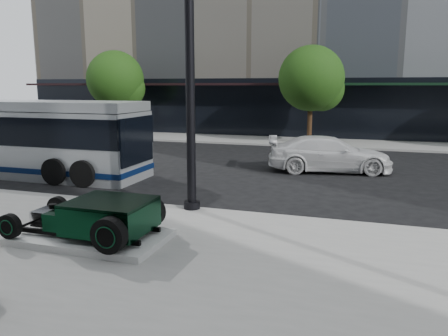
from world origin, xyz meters
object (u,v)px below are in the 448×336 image
(lamppost, at_px, (190,69))
(transit_bus, at_px, (5,136))
(hot_rod, at_px, (102,216))
(white_sedan, at_px, (329,154))

(lamppost, relative_size, transit_bus, 0.68)
(hot_rod, relative_size, lamppost, 0.39)
(lamppost, height_order, transit_bus, lamppost)
(transit_bus, distance_m, white_sedan, 13.26)
(hot_rod, bearing_deg, lamppost, 74.21)
(transit_bus, bearing_deg, lamppost, -17.98)
(lamppost, bearing_deg, hot_rod, -105.79)
(white_sedan, bearing_deg, hot_rod, 147.63)
(hot_rod, relative_size, transit_bus, 0.27)
(lamppost, bearing_deg, transit_bus, 162.02)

